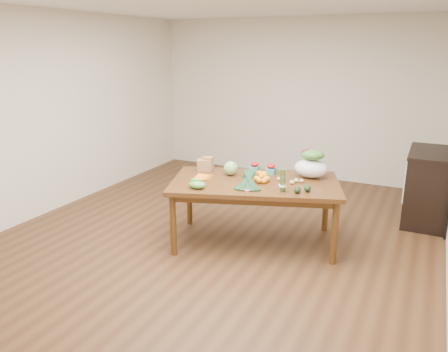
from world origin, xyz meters
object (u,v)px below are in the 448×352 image
at_px(mandarin_cluster, 261,178).
at_px(salad_bag, 311,165).
at_px(cabinet, 427,186).
at_px(paper_bag, 204,164).
at_px(cabbage, 231,168).
at_px(kale_bunch, 248,182).
at_px(asparagus_bundle, 283,180).
at_px(dining_table, 254,212).

relative_size(mandarin_cluster, salad_bag, 0.47).
distance_m(cabinet, paper_bag, 2.92).
xyz_separation_m(cabbage, mandarin_cluster, (0.43, -0.09, -0.03)).
height_order(paper_bag, mandarin_cluster, paper_bag).
bearing_deg(mandarin_cluster, kale_bunch, -97.90).
bearing_deg(asparagus_bundle, kale_bunch, 172.14).
relative_size(paper_bag, asparagus_bundle, 0.94).
bearing_deg(salad_bag, asparagus_bundle, -101.32).
height_order(kale_bunch, salad_bag, salad_bag).
bearing_deg(cabbage, asparagus_bundle, -23.23).
relative_size(cabinet, paper_bag, 4.34).
distance_m(cabinet, kale_bunch, 2.60).
height_order(paper_bag, salad_bag, salad_bag).
xyz_separation_m(dining_table, mandarin_cluster, (0.07, 0.01, 0.42)).
relative_size(kale_bunch, asparagus_bundle, 1.60).
bearing_deg(cabinet, asparagus_bundle, -127.06).
bearing_deg(mandarin_cluster, salad_bag, 42.54).
bearing_deg(dining_table, cabinet, 23.32).
xyz_separation_m(asparagus_bundle, salad_bag, (0.13, 0.64, 0.02)).
bearing_deg(kale_bunch, cabbage, 115.74).
relative_size(dining_table, paper_bag, 8.01).
height_order(cabinet, cabbage, cabinet).
relative_size(kale_bunch, salad_bag, 1.03).
bearing_deg(asparagus_bundle, salad_bag, 59.92).
height_order(cabbage, kale_bunch, cabbage).
bearing_deg(dining_table, salad_bag, 20.00).
distance_m(kale_bunch, asparagus_bundle, 0.37).
bearing_deg(kale_bunch, dining_table, 77.48).
bearing_deg(kale_bunch, salad_bag, 36.57).
relative_size(cabbage, mandarin_cluster, 0.93).
distance_m(dining_table, kale_bunch, 0.54).
relative_size(dining_table, salad_bag, 4.87).
distance_m(paper_bag, mandarin_cluster, 0.82).
relative_size(paper_bag, kale_bunch, 0.59).
height_order(paper_bag, kale_bunch, paper_bag).
bearing_deg(paper_bag, salad_bag, 12.43).
bearing_deg(kale_bunch, mandarin_cluster, 63.33).
relative_size(cabinet, mandarin_cluster, 5.67).
height_order(cabinet, paper_bag, cabinet).
xyz_separation_m(cabbage, salad_bag, (0.88, 0.32, 0.07)).
xyz_separation_m(cabinet, mandarin_cluster, (-1.70, -1.59, 0.33)).
xyz_separation_m(kale_bunch, asparagus_bundle, (0.36, 0.07, 0.05)).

